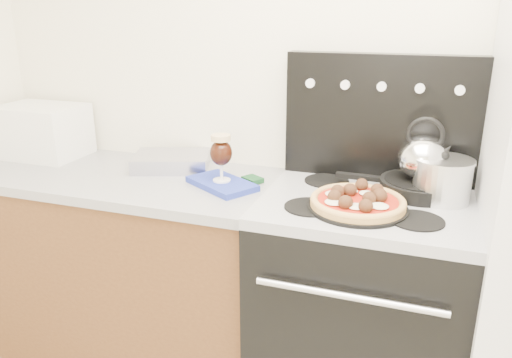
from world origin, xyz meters
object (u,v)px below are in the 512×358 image
at_px(beer_glass, 221,158).
at_px(stove_body, 358,312).
at_px(base_cabinet, 123,267).
at_px(pizza, 358,200).
at_px(pizza_pan, 357,207).
at_px(tea_kettle, 423,154).
at_px(toaster_oven, 42,131).
at_px(skillet, 420,187).
at_px(oven_mitt, 222,184).
at_px(stock_pot, 442,181).

bearing_deg(beer_glass, stove_body, -0.51).
bearing_deg(base_cabinet, pizza, -6.91).
distance_m(pizza_pan, tea_kettle, 0.34).
bearing_deg(pizza_pan, tea_kettle, 49.48).
xyz_separation_m(pizza_pan, pizza, (-0.00, 0.00, 0.03)).
bearing_deg(beer_glass, toaster_oven, 172.05).
relative_size(beer_glass, tea_kettle, 0.97).
bearing_deg(skillet, pizza, -130.52).
relative_size(toaster_oven, skillet, 1.33).
relative_size(oven_mitt, pizza_pan, 0.83).
distance_m(oven_mitt, stock_pot, 0.84).
xyz_separation_m(base_cabinet, stove_body, (1.10, -0.02, 0.01)).
bearing_deg(tea_kettle, beer_glass, -177.46).
bearing_deg(base_cabinet, toaster_oven, 165.84).
xyz_separation_m(toaster_oven, pizza_pan, (1.56, -0.25, -0.10)).
distance_m(stove_body, beer_glass, 0.82).
relative_size(pizza_pan, tea_kettle, 1.73).
bearing_deg(pizza, pizza_pan, 0.00).
bearing_deg(stove_body, pizza_pan, -100.85).
relative_size(stove_body, toaster_oven, 2.25).
xyz_separation_m(beer_glass, stock_pot, (0.83, 0.08, -0.03)).
bearing_deg(tea_kettle, stove_body, -151.28).
distance_m(oven_mitt, tea_kettle, 0.78).
bearing_deg(pizza, base_cabinet, 173.09).
distance_m(oven_mitt, skillet, 0.77).
relative_size(pizza_pan, stock_pot, 1.73).
height_order(stove_body, skillet, skillet).
relative_size(stove_body, skillet, 2.98).
bearing_deg(stock_pot, stove_body, -162.13).
bearing_deg(base_cabinet, stock_pot, 2.38).
xyz_separation_m(oven_mitt, pizza_pan, (0.56, -0.11, 0.01)).
bearing_deg(stove_body, oven_mitt, 179.49).
relative_size(skillet, tea_kettle, 1.47).
bearing_deg(stove_body, tea_kettle, 35.22).
xyz_separation_m(toaster_oven, beer_glass, (1.00, -0.14, -0.00)).
bearing_deg(stock_pot, oven_mitt, -174.77).
relative_size(base_cabinet, oven_mitt, 5.04).
distance_m(base_cabinet, beer_glass, 0.79).
bearing_deg(tea_kettle, skillet, 0.00).
distance_m(oven_mitt, beer_glass, 0.11).
bearing_deg(beer_glass, tea_kettle, 9.04).
distance_m(oven_mitt, pizza_pan, 0.57).
distance_m(stove_body, toaster_oven, 1.69).
xyz_separation_m(stove_body, pizza_pan, (-0.02, -0.11, 0.49)).
xyz_separation_m(base_cabinet, pizza_pan, (1.08, -0.13, 0.50)).
relative_size(stove_body, oven_mitt, 3.06).
bearing_deg(base_cabinet, stove_body, -1.30).
xyz_separation_m(pizza_pan, stock_pot, (0.27, 0.19, 0.07)).
height_order(toaster_oven, beer_glass, toaster_oven).
relative_size(stove_body, beer_glass, 4.52).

